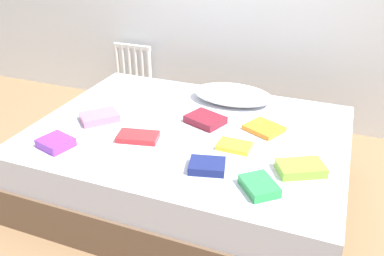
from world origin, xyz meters
TOP-DOWN VIEW (x-y plane):
  - ground_plane at (0.00, 0.00)m, footprint 8.00×8.00m
  - bed at (0.00, 0.00)m, footprint 2.00×1.50m
  - radiator at (-1.07, 1.20)m, footprint 0.40×0.04m
  - pillow at (0.14, 0.51)m, footprint 0.58×0.35m
  - textbook_yellow at (0.34, -0.13)m, footprint 0.20×0.14m
  - textbook_purple at (-0.65, -0.49)m, footprint 0.22×0.21m
  - textbook_green at (0.56, -0.48)m, footprint 0.24×0.24m
  - textbook_red at (-0.24, -0.24)m, footprint 0.27×0.19m
  - textbook_maroon at (0.07, 0.11)m, footprint 0.28×0.25m
  - textbook_pink at (-0.60, -0.10)m, footprint 0.29×0.29m
  - textbook_navy at (0.26, -0.40)m, footprint 0.22×0.19m
  - textbook_orange at (0.45, 0.15)m, footprint 0.28×0.26m
  - textbook_lime at (0.73, -0.24)m, footprint 0.29×0.25m

SIDE VIEW (x-z plane):
  - ground_plane at x=0.00m, z-range 0.00..0.00m
  - bed at x=0.00m, z-range 0.00..0.50m
  - radiator at x=-1.07m, z-range 0.11..0.61m
  - textbook_yellow at x=0.34m, z-range 0.50..0.53m
  - textbook_orange at x=0.45m, z-range 0.50..0.53m
  - textbook_red at x=-0.24m, z-range 0.50..0.53m
  - textbook_navy at x=0.26m, z-range 0.50..0.55m
  - textbook_maroon at x=0.07m, z-range 0.50..0.55m
  - textbook_pink at x=-0.60m, z-range 0.50..0.55m
  - textbook_green at x=0.56m, z-range 0.50..0.55m
  - textbook_lime at x=0.73m, z-range 0.50..0.55m
  - textbook_purple at x=-0.65m, z-range 0.50..0.55m
  - pillow at x=0.14m, z-range 0.50..0.61m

